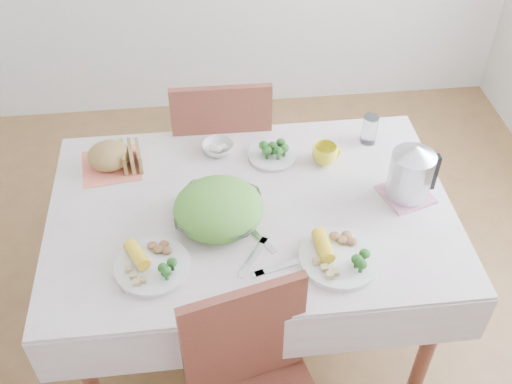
{
  "coord_description": "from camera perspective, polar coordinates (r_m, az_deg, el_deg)",
  "views": [
    {
      "loc": [
        -0.16,
        -1.58,
        2.33
      ],
      "look_at": [
        0.02,
        0.02,
        0.82
      ],
      "focal_mm": 42.0,
      "sensor_mm": 36.0,
      "label": 1
    }
  ],
  "objects": [
    {
      "name": "floor",
      "position": [
        2.82,
        -0.37,
        -12.57
      ],
      "size": [
        3.6,
        3.6,
        0.0
      ],
      "primitive_type": "plane",
      "color": "brown",
      "rests_on": "ground"
    },
    {
      "name": "yellow_mug",
      "position": [
        2.42,
        6.57,
        3.6
      ],
      "size": [
        0.13,
        0.13,
        0.08
      ],
      "primitive_type": "imported",
      "rotation": [
        0.0,
        0.0,
        0.31
      ],
      "color": "yellow",
      "rests_on": "tablecloth"
    },
    {
      "name": "napkin",
      "position": [
        2.47,
        -13.62,
        2.45
      ],
      "size": [
        0.25,
        0.25,
        0.0
      ],
      "primitive_type": "cube",
      "rotation": [
        0.0,
        0.0,
        0.13
      ],
      "color": "#FA7B5A",
      "rests_on": "tablecloth"
    },
    {
      "name": "pink_tray",
      "position": [
        2.34,
        14.06,
        -0.2
      ],
      "size": [
        0.22,
        0.22,
        0.01
      ],
      "primitive_type": "cube",
      "rotation": [
        0.0,
        0.0,
        0.31
      ],
      "color": "pink",
      "rests_on": "tablecloth"
    },
    {
      "name": "glass_tumbler",
      "position": [
        2.53,
        10.76,
        5.91
      ],
      "size": [
        0.09,
        0.09,
        0.12
      ],
      "primitive_type": "cylinder",
      "rotation": [
        0.0,
        0.0,
        0.41
      ],
      "color": "white",
      "rests_on": "tablecloth"
    },
    {
      "name": "fruit_bowl",
      "position": [
        2.47,
        -3.64,
        4.2
      ],
      "size": [
        0.14,
        0.14,
        0.04
      ],
      "primitive_type": "imported",
      "rotation": [
        0.0,
        0.0,
        0.05
      ],
      "color": "white",
      "rests_on": "tablecloth"
    },
    {
      "name": "fork_right",
      "position": [
        2.06,
        -0.27,
        -6.21
      ],
      "size": [
        0.12,
        0.18,
        0.0
      ],
      "primitive_type": "cube",
      "rotation": [
        0.0,
        0.0,
        -0.55
      ],
      "color": "silver",
      "rests_on": "tablecloth"
    },
    {
      "name": "tablecloth",
      "position": [
        2.24,
        -0.45,
        -1.58
      ],
      "size": [
        1.5,
        1.0,
        0.01
      ],
      "primitive_type": "cube",
      "color": "beige",
      "rests_on": "dining_table"
    },
    {
      "name": "chair_far",
      "position": [
        2.93,
        -3.21,
        3.53
      ],
      "size": [
        0.45,
        0.45,
        0.98
      ],
      "primitive_type": "cube",
      "rotation": [
        0.0,
        0.0,
        3.13
      ],
      "color": "brown",
      "rests_on": "floor"
    },
    {
      "name": "knife",
      "position": [
        2.04,
        2.55,
        -7.06
      ],
      "size": [
        0.2,
        0.07,
        0.0
      ],
      "primitive_type": "cube",
      "rotation": [
        0.0,
        0.0,
        1.83
      ],
      "color": "silver",
      "rests_on": "tablecloth"
    },
    {
      "name": "dinner_plate_left",
      "position": [
        2.05,
        -9.8,
        -7.01
      ],
      "size": [
        0.29,
        0.29,
        0.02
      ],
      "primitive_type": "cylinder",
      "rotation": [
        0.0,
        0.0,
        0.12
      ],
      "color": "white",
      "rests_on": "tablecloth"
    },
    {
      "name": "dinner_plate_right",
      "position": [
        2.07,
        7.94,
        -6.29
      ],
      "size": [
        0.34,
        0.34,
        0.02
      ],
      "primitive_type": "cylinder",
      "rotation": [
        0.0,
        0.0,
        -0.27
      ],
      "color": "white",
      "rests_on": "tablecloth"
    },
    {
      "name": "bread_loaf",
      "position": [
        2.44,
        -13.83,
        3.44
      ],
      "size": [
        0.19,
        0.18,
        0.1
      ],
      "primitive_type": "ellipsoid",
      "rotation": [
        0.0,
        0.0,
        0.12
      ],
      "color": "olive",
      "rests_on": "napkin"
    },
    {
      "name": "fork_left",
      "position": [
        2.13,
        0.23,
        -4.28
      ],
      "size": [
        0.12,
        0.17,
        0.0
      ],
      "primitive_type": "cube",
      "rotation": [
        0.0,
        0.0,
        0.55
      ],
      "color": "silver",
      "rests_on": "tablecloth"
    },
    {
      "name": "salad_bowl",
      "position": [
        2.16,
        -3.57,
        -2.07
      ],
      "size": [
        0.37,
        0.37,
        0.07
      ],
      "primitive_type": "imported",
      "rotation": [
        0.0,
        0.0,
        -0.26
      ],
      "color": "white",
      "rests_on": "tablecloth"
    },
    {
      "name": "broccoli_plate",
      "position": [
        2.45,
        1.57,
        3.54
      ],
      "size": [
        0.24,
        0.24,
        0.02
      ],
      "primitive_type": "cylinder",
      "rotation": [
        0.0,
        0.0,
        0.2
      ],
      "color": "beige",
      "rests_on": "tablecloth"
    },
    {
      "name": "dining_table",
      "position": [
        2.52,
        -0.41,
        -7.76
      ],
      "size": [
        1.4,
        0.9,
        0.75
      ],
      "primitive_type": "cube",
      "color": "brown",
      "rests_on": "floor"
    },
    {
      "name": "electric_kettle",
      "position": [
        2.27,
        14.53,
        1.87
      ],
      "size": [
        0.18,
        0.18,
        0.23
      ],
      "primitive_type": "cylinder",
      "rotation": [
        0.0,
        0.0,
        0.1
      ],
      "color": "#B2B5BA",
      "rests_on": "pink_tray"
    }
  ]
}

